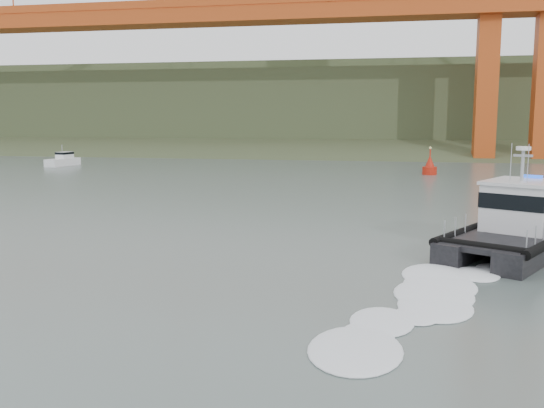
{
  "coord_description": "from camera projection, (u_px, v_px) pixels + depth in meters",
  "views": [
    {
      "loc": [
        5.25,
        -19.42,
        6.39
      ],
      "look_at": [
        -0.32,
        7.89,
        2.4
      ],
      "focal_mm": 40.0,
      "sensor_mm": 36.0,
      "label": 1
    }
  ],
  "objects": [
    {
      "name": "patrol_boat",
      "position": [
        519.0,
        224.0,
        29.07
      ],
      "size": [
        8.51,
        11.3,
        5.21
      ],
      "rotation": [
        0.0,
        0.0,
        -0.49
      ],
      "color": "black",
      "rests_on": "ground"
    },
    {
      "name": "ground",
      "position": [
        235.0,
        305.0,
        20.77
      ],
      "size": [
        400.0,
        400.0,
        0.0
      ],
      "primitive_type": "plane",
      "color": "#475550",
      "rests_on": "ground"
    },
    {
      "name": "motorboat",
      "position": [
        63.0,
        160.0,
        81.0
      ],
      "size": [
        2.59,
        5.46,
        2.88
      ],
      "rotation": [
        0.0,
        0.0,
        -0.17
      ],
      "color": "white",
      "rests_on": "ground"
    },
    {
      "name": "headlands",
      "position": [
        374.0,
        115.0,
        141.51
      ],
      "size": [
        500.0,
        105.36,
        27.12
      ],
      "color": "#324326",
      "rests_on": "ground"
    },
    {
      "name": "nav_buoy",
      "position": [
        430.0,
        167.0,
        68.2
      ],
      "size": [
        1.6,
        1.6,
        3.33
      ],
      "color": "#AC1B0B",
      "rests_on": "ground"
    }
  ]
}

